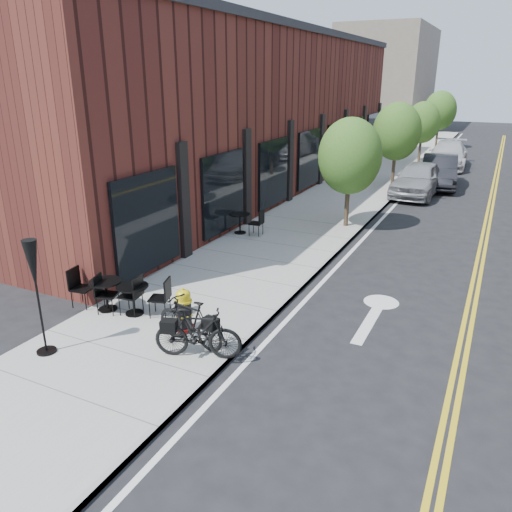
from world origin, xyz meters
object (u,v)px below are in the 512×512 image
Objects in this scene: bistro_set_c at (240,221)px; fire_hydrant at (184,310)px; bistro_set_a at (133,296)px; bistro_set_b at (106,291)px; parked_car_a at (418,179)px; parked_car_b at (439,171)px; bicycle_left at (190,322)px; parked_car_c at (448,155)px; patio_umbrella at (34,273)px; bicycle_right at (198,334)px.

fire_hydrant is at bearing -73.74° from bistro_set_c.
bistro_set_c is at bearing 78.92° from bistro_set_a.
parked_car_a is (4.34, 15.77, 0.19)m from bistro_set_b.
fire_hydrant is 0.54× the size of bistro_set_b.
parked_car_a is at bearing -109.88° from parked_car_b.
bistro_set_b is 1.07× the size of bistro_set_c.
parked_car_c is (2.11, 24.95, 0.15)m from bicycle_left.
patio_umbrella reaches higher than parked_car_c.
bicycle_left is 3.03m from patio_umbrella.
patio_umbrella is at bearing -120.15° from bistro_set_a.
bicycle_right is (0.42, -0.35, 0.01)m from bicycle_left.
bistro_set_c is 0.35× the size of parked_car_b.
bistro_set_a is 1.04× the size of bistro_set_c.
bicycle_left is 0.98× the size of bicycle_right.
bistro_set_a is at bearing 49.00° from bicycle_right.
patio_umbrella is (-2.78, -1.16, 1.15)m from bicycle_right.
bicycle_right is 0.96× the size of bistro_set_b.
fire_hydrant is at bearing 27.79° from bicycle_right.
patio_umbrella is (-2.36, -1.51, 1.16)m from bicycle_left.
bistro_set_a is 0.70m from bistro_set_b.
fire_hydrant is 15.94m from parked_car_a.
bicycle_right reaches higher than bicycle_left.
fire_hydrant is at bearing -126.30° from bicycle_left.
parked_car_c reaches higher than fire_hydrant.
fire_hydrant is 0.41× the size of patio_umbrella.
parked_car_a reaches higher than fire_hydrant.
patio_umbrella reaches higher than bistro_set_b.
fire_hydrant is 0.56× the size of bicycle_right.
patio_umbrella is at bearing -102.09° from parked_car_c.
parked_car_b is (0.62, 2.57, -0.01)m from parked_car_a.
bistro_set_b reaches higher than bistro_set_c.
bicycle_left is at bearing 32.53° from patio_umbrella.
bicycle_right is at bearing -23.87° from bistro_set_b.
bistro_set_b is at bearing -91.24° from bicycle_left.
bistro_set_b is 18.99m from parked_car_b.
bicycle_right is 3.13m from bistro_set_b.
bicycle_left is 7.62m from bistro_set_c.
patio_umbrella is at bearing -149.73° from fire_hydrant.
fire_hydrant is 2.14m from bistro_set_b.
bicycle_left is (0.46, -0.47, 0.05)m from fire_hydrant.
parked_car_c is at bearing 63.00° from bistro_set_a.
fire_hydrant is 0.58× the size of bistro_set_c.
fire_hydrant is 18.57m from parked_car_b.
fire_hydrant is 0.66m from bicycle_left.
parked_car_c is at bearing -22.77° from bicycle_right.
patio_umbrella is 20.90m from parked_car_b.
parked_car_a is at bearing 66.21° from fire_hydrant.
bicycle_right reaches higher than bistro_set_c.
parked_car_b is at bearing 59.20° from bistro_set_a.
patio_umbrella reaches higher than bicycle_left.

